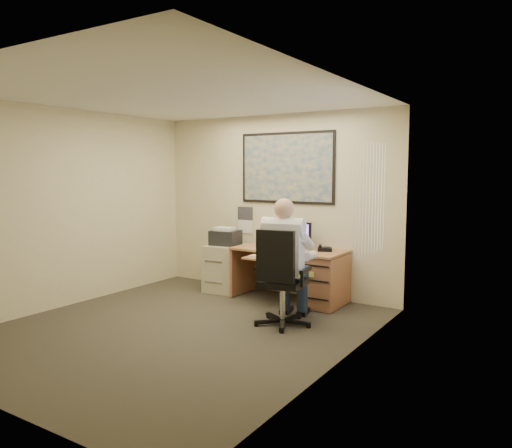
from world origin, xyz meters
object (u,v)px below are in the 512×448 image
Objects in this scene: filing_cabinet at (226,263)px; office_chair at (280,297)px; desk at (311,272)px; person at (284,262)px.

office_chair is at bearing -41.65° from filing_cabinet.
office_chair reaches higher than filing_cabinet.
desk reaches higher than filing_cabinet.
person is at bearing 75.52° from office_chair.
desk is 1.36× the size of office_chair.
desk is 1.05× the size of person.
desk is 1.14m from office_chair.
person reaches higher than filing_cabinet.
office_chair is 0.43m from person.
filing_cabinet is 0.84× the size of office_chair.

